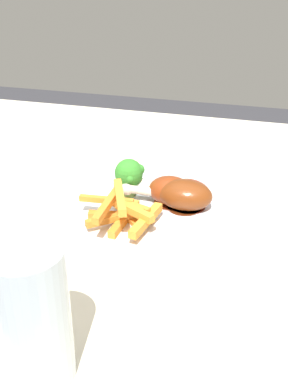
{
  "coord_description": "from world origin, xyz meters",
  "views": [
    {
      "loc": [
        0.09,
        -0.62,
        1.08
      ],
      "look_at": [
        -0.07,
        -0.03,
        0.77
      ],
      "focal_mm": 44.42,
      "sensor_mm": 36.0,
      "label": 1
    }
  ],
  "objects_px": {
    "dining_table": "(193,259)",
    "chicken_drumstick_near": "(168,190)",
    "chicken_drumstick_extra": "(181,195)",
    "broccoli_floret_front": "(130,175)",
    "water_glass": "(32,317)",
    "dinner_plate": "(144,208)",
    "chicken_drumstick_far": "(185,194)",
    "carrot_fries_pile": "(123,211)"
  },
  "relations": [
    {
      "from": "dining_table",
      "to": "carrot_fries_pile",
      "type": "xyz_separation_m",
      "value": [
        -0.08,
        -0.09,
        0.12
      ]
    },
    {
      "from": "chicken_drumstick_far",
      "to": "chicken_drumstick_extra",
      "type": "distance_m",
      "value": 0.01
    },
    {
      "from": "chicken_drumstick_near",
      "to": "chicken_drumstick_far",
      "type": "xyz_separation_m",
      "value": [
        0.03,
        -0.0,
        -0.0
      ]
    },
    {
      "from": "water_glass",
      "to": "chicken_drumstick_extra",
      "type": "bearing_deg",
      "value": 78.39
    },
    {
      "from": "chicken_drumstick_near",
      "to": "dining_table",
      "type": "bearing_deg",
      "value": 17.54
    },
    {
      "from": "carrot_fries_pile",
      "to": "chicken_drumstick_far",
      "type": "bearing_deg",
      "value": 46.33
    },
    {
      "from": "dining_table",
      "to": "chicken_drumstick_far",
      "type": "height_order",
      "value": "chicken_drumstick_far"
    },
    {
      "from": "carrot_fries_pile",
      "to": "chicken_drumstick_extra",
      "type": "xyz_separation_m",
      "value": [
        0.07,
        0.07,
        0.0
      ]
    },
    {
      "from": "broccoli_floret_front",
      "to": "chicken_drumstick_near",
      "type": "relative_size",
      "value": 0.51
    },
    {
      "from": "chicken_drumstick_extra",
      "to": "water_glass",
      "type": "bearing_deg",
      "value": -101.61
    },
    {
      "from": "chicken_drumstick_extra",
      "to": "chicken_drumstick_far",
      "type": "bearing_deg",
      "value": 63.02
    },
    {
      "from": "dinner_plate",
      "to": "chicken_drumstick_near",
      "type": "xyz_separation_m",
      "value": [
        0.03,
        0.02,
        0.03
      ]
    },
    {
      "from": "dinner_plate",
      "to": "chicken_drumstick_extra",
      "type": "distance_m",
      "value": 0.06
    },
    {
      "from": "dinner_plate",
      "to": "carrot_fries_pile",
      "type": "xyz_separation_m",
      "value": [
        -0.01,
        -0.06,
        0.03
      ]
    },
    {
      "from": "broccoli_floret_front",
      "to": "chicken_drumstick_extra",
      "type": "distance_m",
      "value": 0.09
    },
    {
      "from": "broccoli_floret_front",
      "to": "carrot_fries_pile",
      "type": "relative_size",
      "value": 0.5
    },
    {
      "from": "water_glass",
      "to": "broccoli_floret_front",
      "type": "bearing_deg",
      "value": 92.79
    },
    {
      "from": "chicken_drumstick_near",
      "to": "chicken_drumstick_far",
      "type": "height_order",
      "value": "same"
    },
    {
      "from": "broccoli_floret_front",
      "to": "dinner_plate",
      "type": "bearing_deg",
      "value": -37.59
    },
    {
      "from": "dining_table",
      "to": "chicken_drumstick_near",
      "type": "relative_size",
      "value": 11.13
    },
    {
      "from": "dinner_plate",
      "to": "chicken_drumstick_far",
      "type": "distance_m",
      "value": 0.06
    },
    {
      "from": "chicken_drumstick_far",
      "to": "carrot_fries_pile",
      "type": "bearing_deg",
      "value": -133.67
    },
    {
      "from": "dinner_plate",
      "to": "water_glass",
      "type": "bearing_deg",
      "value": -92.08
    },
    {
      "from": "dining_table",
      "to": "water_glass",
      "type": "height_order",
      "value": "water_glass"
    },
    {
      "from": "chicken_drumstick_near",
      "to": "carrot_fries_pile",
      "type": "bearing_deg",
      "value": -119.74
    },
    {
      "from": "carrot_fries_pile",
      "to": "chicken_drumstick_far",
      "type": "relative_size",
      "value": 0.98
    },
    {
      "from": "dining_table",
      "to": "dinner_plate",
      "type": "distance_m",
      "value": 0.12
    },
    {
      "from": "dinner_plate",
      "to": "chicken_drumstick_far",
      "type": "relative_size",
      "value": 2.45
    },
    {
      "from": "dinner_plate",
      "to": "dining_table",
      "type": "bearing_deg",
      "value": 21.34
    },
    {
      "from": "broccoli_floret_front",
      "to": "chicken_drumstick_extra",
      "type": "relative_size",
      "value": 0.43
    },
    {
      "from": "dining_table",
      "to": "dinner_plate",
      "type": "bearing_deg",
      "value": -158.66
    },
    {
      "from": "dinner_plate",
      "to": "chicken_drumstick_near",
      "type": "distance_m",
      "value": 0.04
    },
    {
      "from": "dining_table",
      "to": "broccoli_floret_front",
      "type": "xyz_separation_m",
      "value": [
        -0.1,
        -0.01,
        0.14
      ]
    },
    {
      "from": "dining_table",
      "to": "water_glass",
      "type": "bearing_deg",
      "value": -103.67
    },
    {
      "from": "dining_table",
      "to": "water_glass",
      "type": "distance_m",
      "value": 0.39
    },
    {
      "from": "chicken_drumstick_extra",
      "to": "chicken_drumstick_near",
      "type": "bearing_deg",
      "value": 154.44
    },
    {
      "from": "chicken_drumstick_far",
      "to": "chicken_drumstick_extra",
      "type": "xyz_separation_m",
      "value": [
        -0.0,
        -0.01,
        0.0
      ]
    },
    {
      "from": "dining_table",
      "to": "chicken_drumstick_near",
      "type": "distance_m",
      "value": 0.13
    },
    {
      "from": "dining_table",
      "to": "chicken_drumstick_near",
      "type": "bearing_deg",
      "value": -162.46
    },
    {
      "from": "chicken_drumstick_extra",
      "to": "water_glass",
      "type": "distance_m",
      "value": 0.33
    },
    {
      "from": "dining_table",
      "to": "chicken_drumstick_extra",
      "type": "height_order",
      "value": "chicken_drumstick_extra"
    },
    {
      "from": "broccoli_floret_front",
      "to": "water_glass",
      "type": "xyz_separation_m",
      "value": [
        0.02,
        -0.34,
        0.02
      ]
    }
  ]
}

